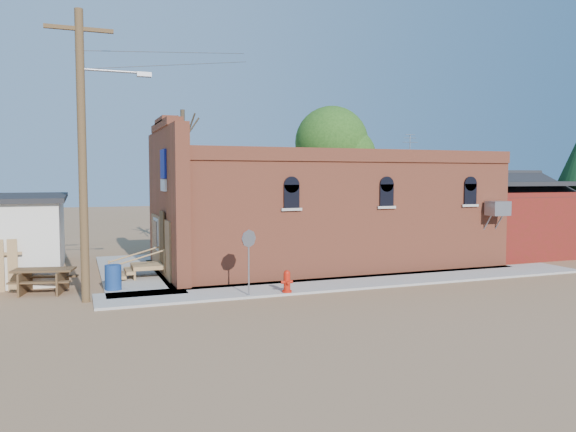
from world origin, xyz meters
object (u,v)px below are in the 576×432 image
object	(u,v)px
fire_hydrant	(287,281)
stop_sign	(249,245)
brick_bar	(319,212)
picnic_table	(44,277)
trash_barrel	(113,277)
utility_pole	(84,149)

from	to	relation	value
fire_hydrant	stop_sign	world-z (taller)	stop_sign
brick_bar	picnic_table	bearing A→B (deg)	-168.37
fire_hydrant	trash_barrel	xyz separation A→B (m)	(-5.39, 2.50, 0.06)
stop_sign	trash_barrel	xyz separation A→B (m)	(-4.06, 2.50, -1.23)
brick_bar	fire_hydrant	world-z (taller)	brick_bar
stop_sign	fire_hydrant	bearing A→B (deg)	-0.58
fire_hydrant	picnic_table	xyz separation A→B (m)	(-7.59, 3.20, 0.09)
brick_bar	trash_barrel	bearing A→B (deg)	-161.47
trash_barrel	picnic_table	distance (m)	2.31
utility_pole	fire_hydrant	distance (m)	7.68
picnic_table	trash_barrel	bearing A→B (deg)	-4.94
utility_pole	fire_hydrant	world-z (taller)	utility_pole
picnic_table	utility_pole	bearing A→B (deg)	-43.07
fire_hydrant	picnic_table	bearing A→B (deg)	173.61
utility_pole	trash_barrel	bearing A→B (deg)	56.91
fire_hydrant	stop_sign	size ratio (longest dim) A/B	0.35
fire_hydrant	stop_sign	xyz separation A→B (m)	(-1.32, 0.00, 1.28)
trash_barrel	picnic_table	size ratio (longest dim) A/B	0.38
brick_bar	stop_sign	bearing A→B (deg)	-131.60
picnic_table	brick_bar	bearing A→B (deg)	24.44
utility_pole	trash_barrel	xyz separation A→B (m)	(0.84, 1.30, -4.27)
brick_bar	stop_sign	distance (m)	7.37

